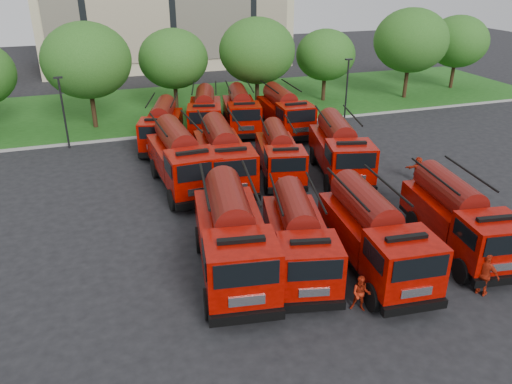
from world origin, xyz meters
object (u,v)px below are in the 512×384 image
fire_truck_0 (233,236)px  firefighter_2 (481,294)px  fire_truck_3 (459,217)px  firefighter_3 (418,228)px  fire_truck_4 (182,159)px  firefighter_5 (416,181)px  fire_truck_9 (205,113)px  fire_truck_8 (162,126)px  fire_truck_6 (279,154)px  fire_truck_10 (241,110)px  fire_truck_5 (223,155)px  firefighter_4 (236,206)px  fire_truck_11 (285,111)px  fire_truck_7 (340,149)px  firefighter_1 (359,310)px  fire_truck_2 (374,234)px  fire_truck_1 (299,237)px  firefighter_0 (427,265)px

fire_truck_0 → firefighter_2: 10.31m
fire_truck_3 → firefighter_3: fire_truck_3 is taller
fire_truck_4 → firefighter_5: size_ratio=5.10×
fire_truck_3 → fire_truck_9: bearing=117.0°
fire_truck_4 → fire_truck_8: (-0.00, 7.52, -0.22)m
fire_truck_6 → fire_truck_10: fire_truck_10 is taller
fire_truck_5 → fire_truck_8: bearing=112.7°
firefighter_4 → firefighter_5: size_ratio=1.22×
fire_truck_8 → fire_truck_9: size_ratio=0.96×
fire_truck_10 → fire_truck_11: size_ratio=0.99×
fire_truck_4 → fire_truck_6: size_ratio=1.15×
fire_truck_7 → firefighter_1: (-5.38, -12.37, -1.72)m
fire_truck_5 → fire_truck_9: bearing=88.1°
fire_truck_6 → firefighter_2: size_ratio=3.67×
fire_truck_3 → fire_truck_10: (-4.12, 20.45, -0.04)m
fire_truck_10 → firefighter_3: fire_truck_10 is taller
firefighter_1 → firefighter_4: bearing=132.3°
fire_truck_2 → firefighter_1: bearing=-122.9°
firefighter_3 → firefighter_5: 6.21m
fire_truck_5 → fire_truck_8: (-2.45, 7.69, -0.20)m
fire_truck_1 → fire_truck_11: fire_truck_11 is taller
fire_truck_2 → fire_truck_11: fire_truck_2 is taller
fire_truck_1 → firefighter_0: 5.97m
firefighter_3 → fire_truck_10: bearing=-76.7°
firefighter_0 → firefighter_2: (0.74, -2.49, 0.00)m
fire_truck_8 → fire_truck_5: bearing=-55.9°
fire_truck_10 → firefighter_1: bearing=-85.3°
fire_truck_2 → fire_truck_3: fire_truck_2 is taller
fire_truck_8 → firefighter_2: bearing=-50.3°
fire_truck_5 → fire_truck_6: fire_truck_5 is taller
fire_truck_8 → firefighter_5: 17.70m
fire_truck_0 → fire_truck_3: size_ratio=1.11×
fire_truck_8 → firefighter_1: fire_truck_8 is taller
fire_truck_5 → fire_truck_6: 3.51m
fire_truck_2 → fire_truck_7: fire_truck_7 is taller
fire_truck_5 → firefighter_5: 11.85m
firefighter_0 → fire_truck_2: bearing=126.2°
fire_truck_4 → firefighter_0: bearing=-57.1°
fire_truck_10 → firefighter_5: 15.06m
fire_truck_2 → fire_truck_5: fire_truck_5 is taller
fire_truck_10 → firefighter_2: fire_truck_10 is taller
firefighter_1 → fire_truck_5: bearing=128.7°
fire_truck_0 → firefighter_0: bearing=-6.2°
firefighter_3 → fire_truck_7: bearing=-83.5°
fire_truck_4 → firefighter_5: bearing=-18.2°
fire_truck_5 → fire_truck_10: size_ratio=1.09×
fire_truck_6 → firefighter_1: (-1.74, -13.26, -1.50)m
fire_truck_9 → firefighter_0: (4.96, -21.44, -1.61)m
fire_truck_0 → firefighter_0: size_ratio=5.35×
fire_truck_5 → fire_truck_7: fire_truck_5 is taller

